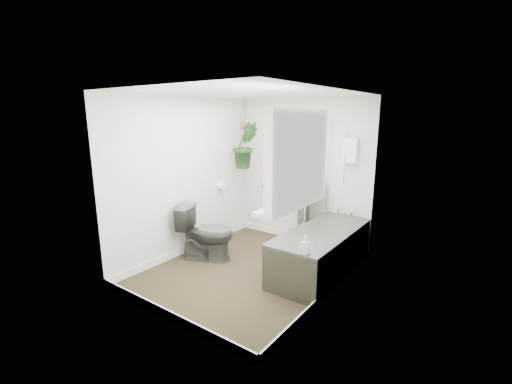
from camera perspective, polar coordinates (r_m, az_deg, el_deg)
The scene contains 22 objects.
floor at distance 4.73m, azimuth -1.09°, elevation -12.95°, with size 2.30×2.80×0.02m, color black.
ceiling at distance 4.27m, azimuth -1.23°, elevation 16.35°, with size 2.30×2.80×0.02m, color white.
wall_back at distance 5.53m, azimuth 7.68°, elevation 3.36°, with size 2.30×0.02×2.30m, color white.
wall_front at distance 3.37m, azimuth -15.75°, elevation -3.11°, with size 2.30×0.02×2.30m, color white.
wall_left at distance 5.12m, azimuth -11.59°, elevation 2.47°, with size 0.02×2.80×2.30m, color white.
wall_right at distance 3.79m, azimuth 13.01°, elevation -1.21°, with size 0.02×2.80×2.30m, color white.
skirting at distance 4.71m, azimuth -1.09°, elevation -12.30°, with size 2.30×2.80×0.10m, color white.
bathtub at distance 4.63m, azimuth 10.78°, elevation -9.73°, with size 0.72×1.72×0.58m, color #3A3C38, non-canonical shape.
bath_screen at distance 4.93m, azimuth 10.23°, elevation 3.66°, with size 0.04×0.72×1.40m, color silver, non-canonical shape.
shower_box at distance 5.08m, azimuth 15.45°, elevation 6.75°, with size 0.20×0.10×0.35m, color white.
oval_mirror at distance 5.38m, azimuth 9.04°, elevation 6.82°, with size 0.46×0.03×0.62m, color beige.
wall_sconce at distance 5.57m, azimuth 5.27°, elevation 6.09°, with size 0.04×0.04×0.22m, color black.
toilet_roll_holder at distance 5.62m, azimuth -5.82°, elevation 0.97°, with size 0.11×0.11×0.11m, color white.
window_recess at distance 3.10m, azimuth 7.18°, elevation 5.38°, with size 0.08×1.00×0.90m, color white.
window_sill at distance 3.22m, azimuth 5.88°, elevation -1.95°, with size 0.18×1.00×0.04m, color white.
window_blinds at distance 3.13m, azimuth 6.45°, elevation 5.45°, with size 0.01×0.86×0.76m, color white.
toilet at distance 4.98m, azimuth -8.26°, elevation -6.61°, with size 0.45×0.79×0.80m, color #3A3C38.
pedestal_sink at distance 5.42m, azimuth 7.88°, elevation -3.75°, with size 0.60×0.51×1.02m, color #3A3C38, non-canonical shape.
sill_plant at distance 2.93m, azimuth 3.19°, elevation -0.33°, with size 0.23×0.20×0.26m, color black.
hanging_plant at distance 5.52m, azimuth -1.79°, elevation 7.75°, with size 0.40×0.33×0.74m, color black.
soap_bottle at distance 3.76m, azimuth 8.20°, elevation -8.72°, with size 0.09×0.09×0.19m, color black.
hanging_pot at distance 5.50m, azimuth -1.82°, elevation 10.94°, with size 0.16×0.16×0.12m, color #4D362D.
Camera 1 is at (2.57, -3.40, 2.05)m, focal length 24.00 mm.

